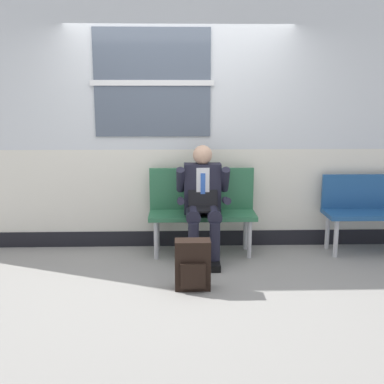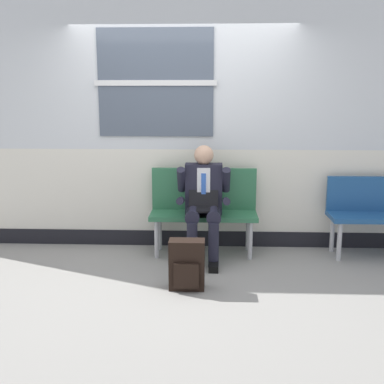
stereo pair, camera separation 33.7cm
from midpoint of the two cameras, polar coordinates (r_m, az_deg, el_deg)
The scene contains 5 objects.
ground_plane at distance 5.03m, azimuth 0.51°, elevation -8.66°, with size 18.00×18.00×0.00m, color gray.
station_wall at distance 5.38m, azimuth 0.73°, elevation 9.55°, with size 6.39×0.16×3.11m.
bench_with_person at distance 5.24m, azimuth 3.28°, elevation -1.64°, with size 1.17×0.42×0.94m.
person_seated at distance 5.02m, azimuth 3.32°, elevation -0.99°, with size 0.57×0.70×1.22m.
backpack at distance 4.33m, azimuth 1.62°, elevation -8.89°, with size 0.32×0.21×0.46m.
Camera 2 is at (0.32, -4.71, 1.76)m, focal length 43.99 mm.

